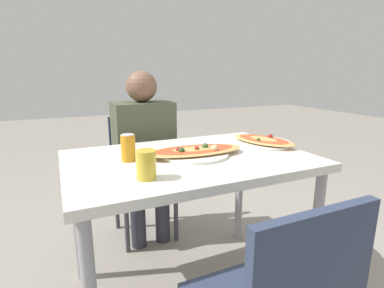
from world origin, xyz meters
name	(u,v)px	position (x,y,z in m)	size (l,w,h in m)	color
ground_plane	(190,288)	(0.00, 0.00, 0.00)	(14.00, 14.00, 0.00)	gray
dining_table	(189,172)	(0.00, 0.00, 0.67)	(1.16, 0.78, 0.75)	silver
chair_far_seated	(141,169)	(-0.06, 0.72, 0.48)	(0.40, 0.40, 0.85)	#2D3851
person_seated	(144,145)	(-0.06, 0.61, 0.68)	(0.38, 0.28, 1.16)	#2D2D38
pizza_main	(194,151)	(0.03, 0.01, 0.77)	(0.52, 0.34, 0.06)	white
soda_can	(128,148)	(-0.29, 0.05, 0.81)	(0.07, 0.07, 0.12)	orange
drink_glass	(146,165)	(-0.28, -0.22, 0.81)	(0.08, 0.08, 0.11)	gold
pizza_second	(263,141)	(0.48, 0.05, 0.77)	(0.32, 0.43, 0.05)	white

